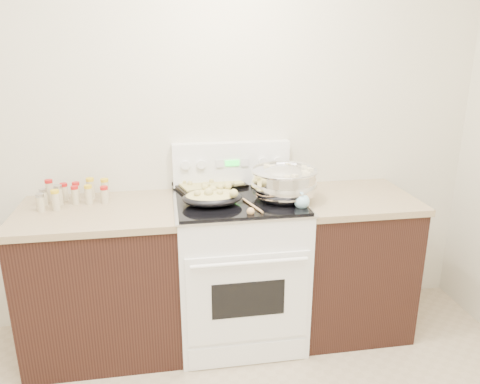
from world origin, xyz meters
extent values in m
cube|color=beige|center=(0.00, 1.77, 1.35)|extent=(4.00, 0.05, 2.70)
cube|color=black|center=(-0.48, 1.43, 0.44)|extent=(0.90, 0.64, 0.88)
cube|color=brown|center=(-0.48, 1.43, 0.90)|extent=(0.93, 0.67, 0.04)
cube|color=black|center=(1.08, 1.43, 0.44)|extent=(0.70, 0.64, 0.88)
cube|color=brown|center=(1.08, 1.43, 0.90)|extent=(0.73, 0.67, 0.04)
cube|color=white|center=(0.35, 1.42, 0.46)|extent=(0.76, 0.66, 0.92)
cube|color=white|center=(0.35, 1.08, 0.45)|extent=(0.70, 0.01, 0.55)
cube|color=black|center=(0.35, 1.08, 0.46)|extent=(0.42, 0.01, 0.22)
cylinder|color=white|center=(0.35, 1.04, 0.70)|extent=(0.65, 0.02, 0.02)
cube|color=white|center=(0.35, 1.09, 0.08)|extent=(0.70, 0.01, 0.14)
cube|color=silver|center=(0.35, 1.42, 0.93)|extent=(0.78, 0.68, 0.01)
cube|color=black|center=(0.35, 1.42, 0.94)|extent=(0.74, 0.64, 0.01)
cube|color=white|center=(0.35, 1.72, 1.08)|extent=(0.76, 0.07, 0.28)
cylinder|color=white|center=(0.05, 1.67, 1.10)|extent=(0.06, 0.02, 0.06)
cylinder|color=white|center=(0.15, 1.67, 1.10)|extent=(0.06, 0.02, 0.06)
cylinder|color=white|center=(0.55, 1.67, 1.10)|extent=(0.06, 0.02, 0.06)
cylinder|color=white|center=(0.65, 1.67, 1.10)|extent=(0.06, 0.02, 0.06)
cube|color=#19E533|center=(0.35, 1.67, 1.10)|extent=(0.09, 0.00, 0.04)
cube|color=silver|center=(0.27, 1.67, 1.10)|extent=(0.05, 0.00, 0.05)
cube|color=silver|center=(0.43, 1.67, 1.10)|extent=(0.05, 0.00, 0.05)
ellipsoid|color=silver|center=(0.62, 1.38, 1.02)|extent=(0.45, 0.45, 0.24)
cylinder|color=silver|center=(0.62, 1.38, 0.95)|extent=(0.22, 0.22, 0.01)
torus|color=silver|center=(0.62, 1.38, 1.12)|extent=(0.40, 0.40, 0.02)
cylinder|color=silver|center=(0.62, 1.38, 1.05)|extent=(0.38, 0.38, 0.13)
cylinder|color=brown|center=(0.62, 1.38, 1.11)|extent=(0.36, 0.36, 0.00)
cube|color=beige|center=(0.67, 1.50, 1.11)|extent=(0.04, 0.04, 0.03)
cube|color=beige|center=(0.53, 1.49, 1.11)|extent=(0.04, 0.04, 0.03)
cube|color=beige|center=(0.60, 1.36, 1.11)|extent=(0.03, 0.03, 0.02)
cube|color=beige|center=(0.75, 1.43, 1.11)|extent=(0.04, 0.04, 0.03)
cube|color=beige|center=(0.64, 1.25, 1.11)|extent=(0.04, 0.04, 0.03)
cube|color=beige|center=(0.62, 1.31, 1.11)|extent=(0.04, 0.04, 0.03)
cube|color=beige|center=(0.55, 1.41, 1.11)|extent=(0.04, 0.04, 0.03)
cube|color=beige|center=(0.54, 1.46, 1.11)|extent=(0.05, 0.05, 0.03)
cube|color=beige|center=(0.72, 1.28, 1.11)|extent=(0.05, 0.05, 0.03)
cube|color=beige|center=(0.72, 1.32, 1.11)|extent=(0.05, 0.05, 0.03)
cube|color=beige|center=(0.71, 1.34, 1.11)|extent=(0.04, 0.04, 0.02)
cube|color=beige|center=(0.57, 1.47, 1.11)|extent=(0.04, 0.04, 0.03)
cube|color=beige|center=(0.72, 1.28, 1.11)|extent=(0.05, 0.05, 0.03)
cube|color=beige|center=(0.77, 1.37, 1.11)|extent=(0.04, 0.04, 0.03)
cube|color=beige|center=(0.68, 1.43, 1.11)|extent=(0.04, 0.04, 0.03)
cube|color=beige|center=(0.60, 1.24, 1.11)|extent=(0.04, 0.04, 0.03)
ellipsoid|color=black|center=(0.18, 1.34, 0.98)|extent=(0.35, 0.25, 0.08)
ellipsoid|color=tan|center=(0.18, 1.34, 1.00)|extent=(0.32, 0.23, 0.06)
sphere|color=tan|center=(0.19, 1.36, 1.03)|extent=(0.04, 0.04, 0.04)
sphere|color=tan|center=(0.30, 1.26, 1.03)|extent=(0.05, 0.05, 0.05)
sphere|color=tan|center=(0.16, 1.30, 1.03)|extent=(0.05, 0.05, 0.05)
sphere|color=tan|center=(0.23, 1.39, 1.03)|extent=(0.04, 0.04, 0.04)
sphere|color=tan|center=(0.22, 1.30, 1.03)|extent=(0.04, 0.04, 0.04)
sphere|color=tan|center=(0.09, 1.30, 1.03)|extent=(0.04, 0.04, 0.04)
sphere|color=tan|center=(0.28, 1.40, 1.03)|extent=(0.05, 0.05, 0.05)
sphere|color=tan|center=(0.15, 1.39, 1.03)|extent=(0.04, 0.04, 0.04)
cube|color=black|center=(0.20, 1.70, 0.95)|extent=(0.50, 0.41, 0.02)
cube|color=tan|center=(0.20, 1.70, 0.97)|extent=(0.45, 0.36, 0.02)
sphere|color=tan|center=(0.30, 1.75, 0.98)|extent=(0.04, 0.04, 0.04)
sphere|color=tan|center=(0.18, 1.60, 0.98)|extent=(0.04, 0.04, 0.04)
sphere|color=tan|center=(0.15, 1.70, 0.98)|extent=(0.03, 0.03, 0.03)
sphere|color=tan|center=(0.05, 1.75, 0.98)|extent=(0.03, 0.03, 0.03)
sphere|color=tan|center=(0.07, 1.65, 0.98)|extent=(0.03, 0.03, 0.03)
sphere|color=tan|center=(0.26, 1.80, 0.98)|extent=(0.03, 0.03, 0.03)
sphere|color=tan|center=(0.21, 1.68, 0.98)|extent=(0.03, 0.03, 0.03)
sphere|color=tan|center=(0.16, 1.61, 0.98)|extent=(0.04, 0.04, 0.04)
sphere|color=tan|center=(0.04, 1.70, 0.98)|extent=(0.04, 0.04, 0.04)
sphere|color=tan|center=(0.34, 1.61, 0.98)|extent=(0.03, 0.03, 0.03)
cylinder|color=tan|center=(0.40, 1.26, 0.95)|extent=(0.08, 0.24, 0.01)
sphere|color=tan|center=(0.37, 1.15, 0.96)|extent=(0.04, 0.04, 0.04)
sphere|color=#99D1E4|center=(0.68, 1.21, 0.98)|extent=(0.09, 0.09, 0.09)
cylinder|color=#99D1E4|center=(0.71, 1.32, 1.01)|extent=(0.10, 0.28, 0.08)
cylinder|color=#BFB28C|center=(-0.77, 1.63, 0.98)|extent=(0.04, 0.04, 0.11)
cylinder|color=#B21414|center=(-0.77, 1.63, 1.04)|extent=(0.05, 0.05, 0.02)
cylinder|color=#BFB28C|center=(-0.69, 1.62, 0.97)|extent=(0.04, 0.04, 0.09)
cylinder|color=#B21414|center=(-0.69, 1.62, 1.02)|extent=(0.05, 0.05, 0.02)
cylinder|color=#BFB28C|center=(-0.62, 1.63, 0.97)|extent=(0.04, 0.04, 0.09)
cylinder|color=#B21414|center=(-0.62, 1.63, 1.02)|extent=(0.04, 0.04, 0.02)
cylinder|color=#BFB28C|center=(-0.53, 1.63, 0.98)|extent=(0.05, 0.05, 0.11)
cylinder|color=gold|center=(-0.53, 1.63, 1.04)|extent=(0.05, 0.05, 0.02)
cylinder|color=#BFB28C|center=(-0.45, 1.63, 0.97)|extent=(0.05, 0.05, 0.11)
cylinder|color=gold|center=(-0.45, 1.63, 1.03)|extent=(0.05, 0.05, 0.02)
cylinder|color=#BFB28C|center=(-0.79, 1.55, 0.96)|extent=(0.04, 0.04, 0.09)
cylinder|color=#B2B2B7|center=(-0.79, 1.55, 1.01)|extent=(0.04, 0.04, 0.02)
cylinder|color=#BFB28C|center=(-0.70, 1.54, 0.97)|extent=(0.05, 0.05, 0.10)
cylinder|color=#B2B2B7|center=(-0.70, 1.54, 1.03)|extent=(0.05, 0.05, 0.02)
cylinder|color=#BFB28C|center=(-0.61, 1.54, 0.97)|extent=(0.04, 0.04, 0.09)
cylinder|color=#B21414|center=(-0.61, 1.54, 1.02)|extent=(0.04, 0.04, 0.02)
cylinder|color=#BFB28C|center=(-0.53, 1.53, 0.97)|extent=(0.04, 0.04, 0.10)
cylinder|color=gold|center=(-0.53, 1.53, 1.03)|extent=(0.04, 0.04, 0.02)
cylinder|color=#BFB28C|center=(-0.44, 1.53, 0.96)|extent=(0.04, 0.04, 0.09)
cylinder|color=#B21414|center=(-0.44, 1.53, 1.01)|extent=(0.05, 0.05, 0.02)
cylinder|color=#BFB28C|center=(-0.78, 1.45, 0.96)|extent=(0.04, 0.04, 0.09)
cylinder|color=#B2B2B7|center=(-0.78, 1.45, 1.02)|extent=(0.04, 0.04, 0.02)
cylinder|color=#BFB28C|center=(-0.70, 1.45, 0.97)|extent=(0.04, 0.04, 0.10)
cylinder|color=gold|center=(-0.70, 1.45, 1.03)|extent=(0.05, 0.05, 0.02)
camera|label=1|loc=(-0.07, -1.20, 1.86)|focal=35.00mm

